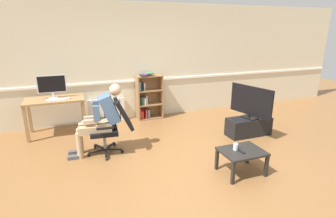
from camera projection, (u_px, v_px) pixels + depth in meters
ground_plane at (178, 166)px, 4.22m from camera, size 18.00×18.00×0.00m
back_wall at (135, 63)px, 6.20m from camera, size 12.00×0.13×2.70m
computer_desk at (55, 104)px, 5.35m from camera, size 1.15×0.63×0.76m
imac_monitor at (52, 85)px, 5.30m from camera, size 0.56×0.14×0.47m
keyboard at (56, 100)px, 5.20m from camera, size 0.38×0.12×0.02m
computer_mouse at (68, 98)px, 5.29m from camera, size 0.06×0.10×0.03m
bookshelf at (148, 98)px, 6.33m from camera, size 0.62×0.30×1.14m
radiator at (107, 110)px, 6.16m from camera, size 0.83×0.08×0.56m
office_chair at (113, 124)px, 4.57m from camera, size 0.84×0.62×0.96m
person_seated at (101, 118)px, 4.48m from camera, size 0.97×0.41×1.23m
tv_stand at (248, 126)px, 5.41m from camera, size 0.91×0.38×0.37m
tv_screen at (251, 102)px, 5.26m from camera, size 0.29×0.96×0.66m
coffee_table at (242, 154)px, 3.94m from camera, size 0.64×0.50×0.37m
drinking_glass at (236, 147)px, 3.92m from camera, size 0.07×0.07×0.10m
spare_remote at (241, 151)px, 3.88m from camera, size 0.04×0.15×0.02m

